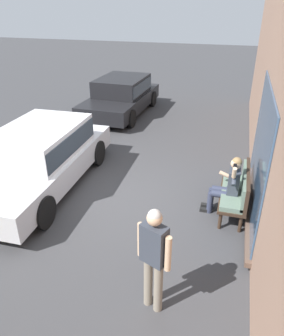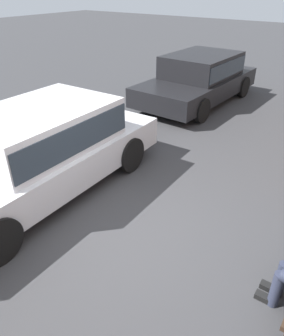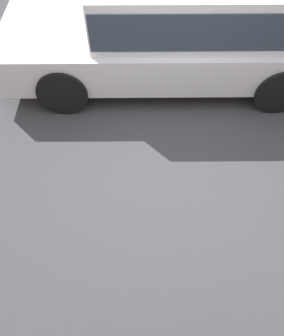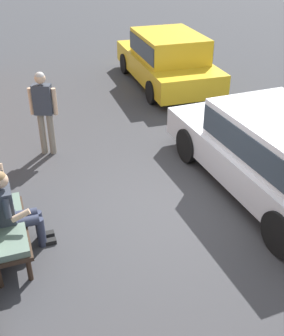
% 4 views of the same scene
% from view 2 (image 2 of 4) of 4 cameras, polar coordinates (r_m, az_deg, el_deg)
% --- Properties ---
extents(ground_plane, '(60.00, 60.00, 0.00)m').
position_cam_2_polar(ground_plane, '(5.09, -4.51, -9.93)').
color(ground_plane, '#38383A').
extents(parked_car_near, '(4.46, 2.09, 1.40)m').
position_cam_2_polar(parked_car_near, '(10.25, 9.95, 15.44)').
color(parked_car_near, black).
rests_on(parked_car_near, ground_plane).
extents(parked_car_mid, '(4.75, 2.07, 1.47)m').
position_cam_2_polar(parked_car_mid, '(5.78, -17.45, 3.46)').
color(parked_car_mid, silver).
rests_on(parked_car_mid, ground_plane).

